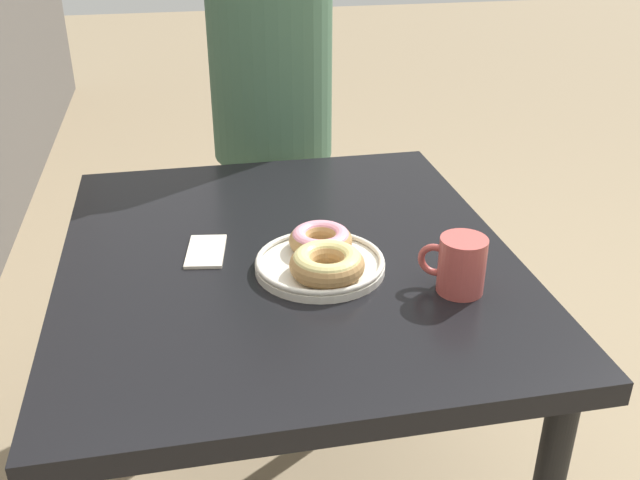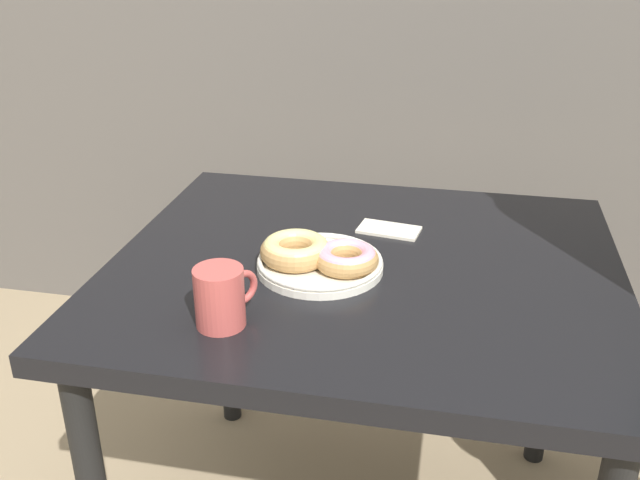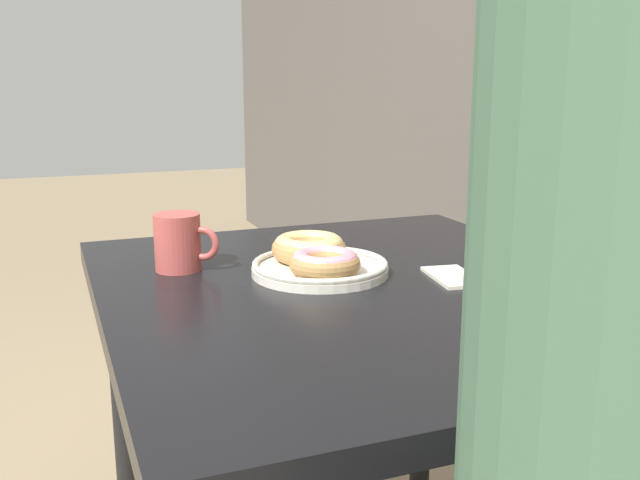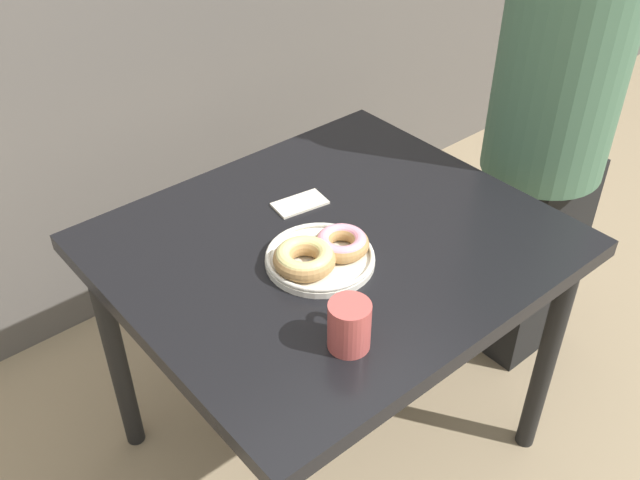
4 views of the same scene
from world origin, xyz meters
name	(u,v)px [view 4 (image 4 of 4)]	position (x,y,z in m)	size (l,w,h in m)	color
dining_table	(332,267)	(0.00, 0.20, 0.63)	(0.95, 0.83, 0.71)	black
donut_plate	(320,254)	(-0.08, 0.15, 0.74)	(0.25, 0.23, 0.06)	silver
coffee_mug	(349,324)	(-0.19, -0.06, 0.76)	(0.09, 0.11, 0.10)	#B74C47
person_figure	(551,131)	(0.70, 0.14, 0.76)	(0.34, 0.32, 1.44)	black
napkin	(300,203)	(0.03, 0.35, 0.71)	(0.13, 0.09, 0.01)	beige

